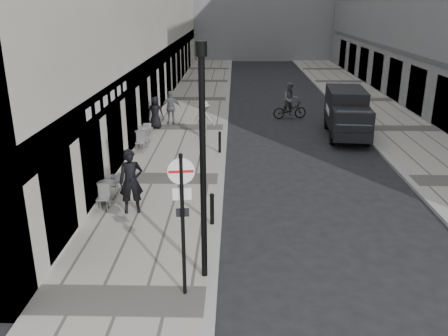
# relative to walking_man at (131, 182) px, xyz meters

# --- Properties ---
(sidewalk) EXTENTS (4.00, 60.00, 0.12)m
(sidewalk) POSITION_rel_walking_man_xyz_m (0.67, 10.65, -1.08)
(sidewalk) COLOR gray
(sidewalk) RESTS_ON ground
(far_sidewalk) EXTENTS (4.00, 60.00, 0.12)m
(far_sidewalk) POSITION_rel_walking_man_xyz_m (11.67, 10.65, -1.08)
(far_sidewalk) COLOR gray
(far_sidewalk) RESTS_ON ground
(walking_man) EXTENTS (0.83, 0.64, 2.03)m
(walking_man) POSITION_rel_walking_man_xyz_m (0.00, 0.00, 0.00)
(walking_man) COLOR black
(walking_man) RESTS_ON sidewalk
(sign_post) EXTENTS (0.57, 0.13, 3.31)m
(sign_post) POSITION_rel_walking_man_xyz_m (2.07, -4.34, 1.11)
(sign_post) COLOR black
(sign_post) RESTS_ON sidewalk
(lamppost) EXTENTS (0.25, 0.25, 5.48)m
(lamppost) POSITION_rel_walking_man_xyz_m (2.47, -3.59, 2.03)
(lamppost) COLOR black
(lamppost) RESTS_ON sidewalk
(bollard_near) EXTENTS (0.12, 0.12, 0.88)m
(bollard_near) POSITION_rel_walking_man_xyz_m (2.52, 6.26, -0.57)
(bollard_near) COLOR black
(bollard_near) RESTS_ON sidewalk
(bollard_far) EXTENTS (0.12, 0.12, 0.91)m
(bollard_far) POSITION_rel_walking_man_xyz_m (2.52, -0.79, -0.56)
(bollard_far) COLOR black
(bollard_far) RESTS_ON sidewalk
(panel_van) EXTENTS (2.18, 4.92, 2.25)m
(panel_van) POSITION_rel_walking_man_xyz_m (8.69, 9.53, 0.13)
(panel_van) COLOR black
(panel_van) RESTS_ON ground
(cyclist) EXTENTS (2.00, 1.02, 2.06)m
(cyclist) POSITION_rel_walking_man_xyz_m (6.31, 13.18, -0.33)
(cyclist) COLOR black
(cyclist) RESTS_ON ground
(pedestrian_a) EXTENTS (1.13, 0.69, 1.80)m
(pedestrian_a) POSITION_rel_walking_man_xyz_m (-0.22, 11.20, -0.12)
(pedestrian_a) COLOR slate
(pedestrian_a) RESTS_ON sidewalk
(pedestrian_b) EXTENTS (1.31, 1.07, 1.76)m
(pedestrian_b) POSITION_rel_walking_man_xyz_m (1.68, 8.81, -0.13)
(pedestrian_b) COLOR gray
(pedestrian_b) RESTS_ON sidewalk
(pedestrian_c) EXTENTS (0.86, 0.60, 1.66)m
(pedestrian_c) POSITION_rel_walking_man_xyz_m (-0.93, 10.36, -0.18)
(pedestrian_c) COLOR black
(pedestrian_c) RESTS_ON sidewalk
(cafe_table_near) EXTENTS (0.73, 1.64, 0.94)m
(cafe_table_near) POSITION_rel_walking_man_xyz_m (-0.93, 6.79, -0.54)
(cafe_table_near) COLOR #AFB0B1
(cafe_table_near) RESTS_ON sidewalk
(cafe_table_mid) EXTENTS (0.67, 1.52, 0.86)m
(cafe_table_mid) POSITION_rel_walking_man_xyz_m (-0.93, 0.61, -0.58)
(cafe_table_mid) COLOR #A7A7A9
(cafe_table_mid) RESTS_ON sidewalk
(cafe_table_far) EXTENTS (0.66, 1.49, 0.85)m
(cafe_table_far) POSITION_rel_walking_man_xyz_m (-0.93, 7.58, -0.58)
(cafe_table_far) COLOR silver
(cafe_table_far) RESTS_ON sidewalk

